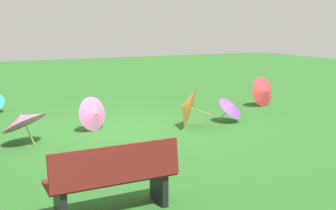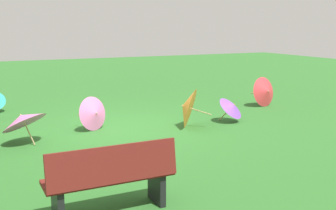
# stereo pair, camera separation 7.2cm
# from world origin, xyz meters

# --- Properties ---
(ground) EXTENTS (40.00, 40.00, 0.00)m
(ground) POSITION_xyz_m (0.00, 0.00, 0.00)
(ground) COLOR #2D6B28
(park_bench) EXTENTS (1.60, 0.49, 0.90)m
(park_bench) POSITION_xyz_m (1.45, 4.11, 0.47)
(park_bench) COLOR maroon
(park_bench) RESTS_ON ground
(parasol_purple_0) EXTENTS (0.86, 0.84, 0.66)m
(parasol_purple_0) POSITION_xyz_m (-2.71, 0.60, 0.38)
(parasol_purple_0) COLOR tan
(parasol_purple_0) RESTS_ON ground
(parasol_orange_0) EXTENTS (0.91, 0.98, 0.93)m
(parasol_orange_0) POSITION_xyz_m (-1.50, 0.55, 0.46)
(parasol_orange_0) COLOR tan
(parasol_orange_0) RESTS_ON ground
(parasol_pink_0) EXTENTS (0.80, 0.79, 0.76)m
(parasol_pink_0) POSITION_xyz_m (0.47, -0.05, 0.38)
(parasol_pink_0) COLOR tan
(parasol_pink_0) RESTS_ON ground
(parasol_pink_2) EXTENTS (1.23, 1.23, 0.78)m
(parasol_pink_2) POSITION_xyz_m (2.02, 0.38, 0.49)
(parasol_pink_2) COLOR tan
(parasol_pink_2) RESTS_ON ground
(parasol_red_1) EXTENTS (0.90, 0.82, 0.87)m
(parasol_red_1) POSITION_xyz_m (-4.70, -0.64, 0.43)
(parasol_red_1) COLOR tan
(parasol_red_1) RESTS_ON ground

